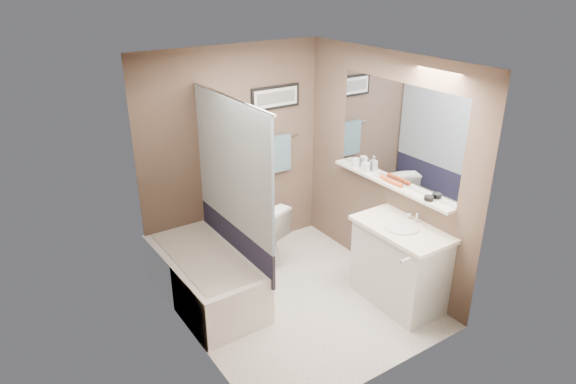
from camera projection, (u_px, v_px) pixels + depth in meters
ground at (296, 300)px, 5.24m from camera, size 2.50×2.50×0.00m
ceiling at (298, 63)px, 4.28m from camera, size 2.20×2.50×0.04m
wall_back at (234, 155)px, 5.69m from camera, size 2.20×0.04×2.40m
wall_front at (390, 248)px, 3.81m from camera, size 2.20×0.04×2.40m
wall_left at (189, 222)px, 4.21m from camera, size 0.04×2.50×2.40m
wall_right at (383, 169)px, 5.30m from camera, size 0.04×2.50×2.40m
tile_surround at (167, 221)px, 4.66m from camera, size 0.02×1.55×2.00m
curtain_rod at (229, 97)px, 4.59m from camera, size 0.02×1.55×0.02m
curtain_upper at (232, 165)px, 4.85m from camera, size 0.03×1.45×1.28m
curtain_lower at (236, 241)px, 5.18m from camera, size 0.03×1.45×0.36m
mirror at (397, 134)px, 5.02m from camera, size 0.02×1.60×1.00m
shelf at (389, 184)px, 5.20m from camera, size 0.12×1.60×0.03m
towel_bar at (277, 139)px, 5.92m from camera, size 0.60×0.02×0.02m
towel at (278, 154)px, 5.98m from camera, size 0.34×0.05×0.44m
art_frame at (275, 97)px, 5.74m from camera, size 0.62×0.02×0.26m
art_mat at (276, 98)px, 5.73m from camera, size 0.56×0.00×0.20m
art_image at (276, 98)px, 5.73m from camera, size 0.50×0.00×0.13m
door at (439, 251)px, 4.16m from camera, size 0.80×0.02×2.00m
door_handle at (405, 260)px, 4.04m from camera, size 0.10×0.02×0.02m
bathtub at (205, 277)px, 5.17m from camera, size 0.73×1.52×0.50m
tub_rim at (203, 256)px, 5.07m from camera, size 0.56×1.36×0.02m
toilet at (255, 233)px, 5.76m from camera, size 0.64×0.83×0.75m
vanity at (399, 266)px, 5.08m from camera, size 0.51×0.91×0.80m
countertop at (402, 229)px, 4.90m from camera, size 0.54×0.96×0.04m
sink_basin at (402, 227)px, 4.89m from camera, size 0.34×0.34×0.01m
faucet_spout at (417, 217)px, 4.97m from camera, size 0.02×0.02×0.10m
faucet_knob at (409, 216)px, 5.06m from camera, size 0.05×0.05×0.05m
candle_bowl_near at (429, 198)px, 4.79m from camera, size 0.09×0.09×0.04m
hair_brush_front at (394, 182)px, 5.14m from camera, size 0.05×0.22×0.04m
hair_brush_back at (388, 180)px, 5.20m from camera, size 0.05×0.22×0.04m
pink_comb at (378, 177)px, 5.32m from camera, size 0.03×0.16×0.01m
glass_jar at (356, 163)px, 5.58m from camera, size 0.08×0.08×0.10m
soap_bottle at (366, 165)px, 5.45m from camera, size 0.08×0.08×0.15m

